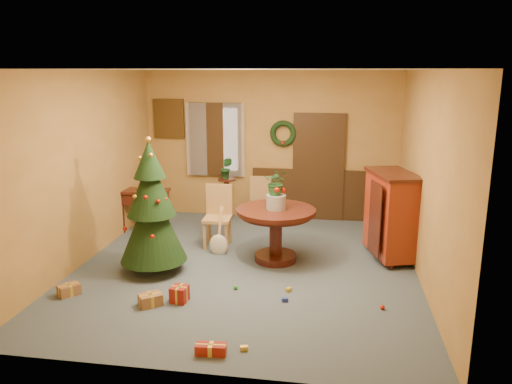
% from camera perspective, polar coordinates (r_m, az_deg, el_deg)
% --- Properties ---
extents(room_envelope, '(5.50, 5.50, 5.50)m').
position_cam_1_polar(room_envelope, '(9.85, 2.83, 3.34)').
color(room_envelope, '#3C4B58').
rests_on(room_envelope, ground).
extents(dining_table, '(1.22, 1.22, 0.84)m').
position_cam_1_polar(dining_table, '(7.67, 2.28, -3.75)').
color(dining_table, black).
rests_on(dining_table, floor).
extents(urn, '(0.30, 0.30, 0.22)m').
position_cam_1_polar(urn, '(7.57, 2.31, -1.15)').
color(urn, slate).
rests_on(urn, dining_table).
extents(centerpiece_plant, '(0.36, 0.31, 0.40)m').
position_cam_1_polar(centerpiece_plant, '(7.50, 2.33, 1.13)').
color(centerpiece_plant, '#1E4C23').
rests_on(centerpiece_plant, urn).
extents(chair_near, '(0.47, 0.47, 1.03)m').
position_cam_1_polar(chair_near, '(8.40, -4.35, -2.45)').
color(chair_near, '#A27640').
rests_on(chair_near, floor).
extents(chair_far, '(0.46, 0.46, 0.94)m').
position_cam_1_polar(chair_far, '(9.64, 0.53, -0.59)').
color(chair_far, '#A27640').
rests_on(chair_far, floor).
extents(guitar, '(0.36, 0.50, 0.71)m').
position_cam_1_polar(guitar, '(8.03, -4.31, -4.62)').
color(guitar, beige).
rests_on(guitar, floor).
extents(plant_stand, '(0.34, 0.34, 0.87)m').
position_cam_1_polar(plant_stand, '(9.66, -3.36, -0.36)').
color(plant_stand, black).
rests_on(plant_stand, floor).
extents(stand_plant, '(0.23, 0.19, 0.41)m').
position_cam_1_polar(stand_plant, '(9.55, -3.40, 2.75)').
color(stand_plant, '#19471E').
rests_on(stand_plant, plant_stand).
extents(christmas_tree, '(0.97, 0.97, 2.00)m').
position_cam_1_polar(christmas_tree, '(7.33, -11.84, -1.92)').
color(christmas_tree, '#382111').
rests_on(christmas_tree, floor).
extents(writing_desk, '(0.90, 0.48, 0.78)m').
position_cam_1_polar(writing_desk, '(9.33, -12.63, -0.90)').
color(writing_desk, black).
rests_on(writing_desk, floor).
extents(sideboard, '(0.85, 1.19, 1.38)m').
position_cam_1_polar(sideboard, '(8.00, 15.19, -2.34)').
color(sideboard, '#5E230A').
rests_on(sideboard, floor).
extents(gift_a, '(0.34, 0.33, 0.15)m').
position_cam_1_polar(gift_a, '(6.57, -11.98, -11.94)').
color(gift_a, brown).
rests_on(gift_a, floor).
extents(gift_b, '(0.22, 0.22, 0.21)m').
position_cam_1_polar(gift_b, '(6.59, -8.74, -11.44)').
color(gift_b, maroon).
rests_on(gift_b, floor).
extents(gift_c, '(0.31, 0.32, 0.15)m').
position_cam_1_polar(gift_c, '(7.14, -20.59, -10.41)').
color(gift_c, brown).
rests_on(gift_c, floor).
extents(gift_d, '(0.33, 0.15, 0.12)m').
position_cam_1_polar(gift_d, '(5.47, -5.18, -17.46)').
color(gift_d, maroon).
rests_on(gift_d, floor).
extents(toy_a, '(0.09, 0.07, 0.05)m').
position_cam_1_polar(toy_a, '(6.55, 3.32, -12.19)').
color(toy_a, '#233399').
rests_on(toy_a, floor).
extents(toy_b, '(0.06, 0.06, 0.06)m').
position_cam_1_polar(toy_b, '(6.88, -2.34, -10.84)').
color(toy_b, '#278D26').
rests_on(toy_b, floor).
extents(toy_c, '(0.08, 0.09, 0.05)m').
position_cam_1_polar(toy_c, '(6.83, 3.75, -11.07)').
color(toy_c, gold).
rests_on(toy_c, floor).
extents(toy_d, '(0.06, 0.06, 0.06)m').
position_cam_1_polar(toy_d, '(6.53, 14.24, -12.65)').
color(toy_d, '#B41C0C').
rests_on(toy_d, floor).
extents(toy_e, '(0.09, 0.07, 0.05)m').
position_cam_1_polar(toy_e, '(5.53, -1.37, -17.42)').
color(toy_e, gold).
rests_on(toy_e, floor).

